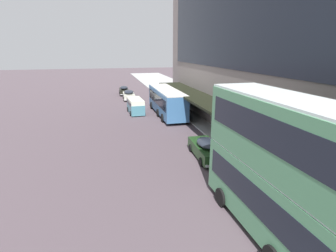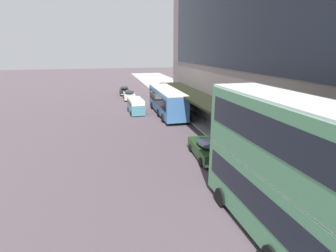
# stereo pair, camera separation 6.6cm
# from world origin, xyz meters

# --- Properties ---
(transit_bus_kerbside_front) EXTENTS (2.92, 10.94, 6.45)m
(transit_bus_kerbside_front) POSITION_xyz_m (3.61, 4.49, 3.47)
(transit_bus_kerbside_front) COLOR #4C8960
(transit_bus_kerbside_front) RESTS_ON ground
(transit_bus_kerbside_rear) EXTENTS (2.87, 11.36, 3.36)m
(transit_bus_kerbside_rear) POSITION_xyz_m (4.28, 29.16, 1.92)
(transit_bus_kerbside_rear) COLOR teal
(transit_bus_kerbside_rear) RESTS_ON ground
(sedan_second_near) EXTENTS (2.12, 4.87, 1.60)m
(sedan_second_near) POSITION_xyz_m (3.99, 14.52, 0.79)
(sedan_second_near) COLOR #20401D
(sedan_second_near) RESTS_ON ground
(sedan_second_mid) EXTENTS (2.08, 4.80, 1.65)m
(sedan_second_mid) POSITION_xyz_m (0.57, 41.13, 0.81)
(sedan_second_mid) COLOR beige
(sedan_second_mid) RESTS_ON ground
(sedan_far_back) EXTENTS (1.85, 4.57, 1.66)m
(sedan_far_back) POSITION_xyz_m (0.19, 46.45, 0.81)
(sedan_far_back) COLOR black
(sedan_far_back) RESTS_ON ground
(vw_van) EXTENTS (2.04, 4.62, 1.96)m
(vw_van) POSITION_xyz_m (0.44, 31.01, 1.10)
(vw_van) COLOR teal
(vw_van) RESTS_ON ground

